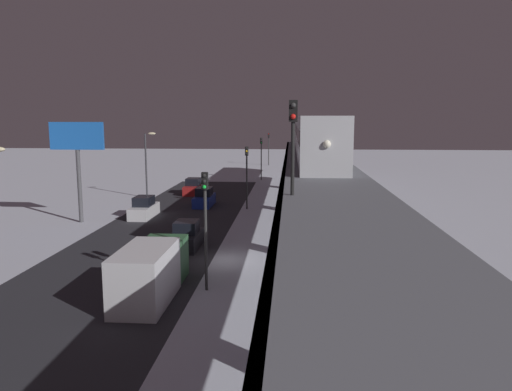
{
  "coord_description": "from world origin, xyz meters",
  "views": [
    {
      "loc": [
        -4.23,
        30.69,
        9.13
      ],
      "look_at": [
        -0.76,
        -17.51,
        1.57
      ],
      "focal_mm": 34.23,
      "sensor_mm": 36.0,
      "label": 1
    }
  ],
  "objects_px": {
    "sedan_red": "(193,188)",
    "traffic_light_mid": "(247,168)",
    "traffic_light_near": "(205,214)",
    "delivery_van": "(151,271)",
    "commercial_billboard": "(77,146)",
    "sedan_blue": "(204,198)",
    "subway_train": "(309,132)",
    "sedan_white": "(144,209)",
    "traffic_light_far": "(261,152)",
    "rail_signal": "(293,131)",
    "sedan_black": "(187,237)",
    "traffic_light_distant": "(269,144)"
  },
  "relations": [
    {
      "from": "sedan_red",
      "to": "traffic_light_mid",
      "type": "height_order",
      "value": "traffic_light_mid"
    },
    {
      "from": "sedan_red",
      "to": "traffic_light_near",
      "type": "bearing_deg",
      "value": 102.5
    },
    {
      "from": "delivery_van",
      "to": "commercial_billboard",
      "type": "xyz_separation_m",
      "value": [
        11.52,
        -17.65,
        5.48
      ]
    },
    {
      "from": "sedan_blue",
      "to": "commercial_billboard",
      "type": "bearing_deg",
      "value": -136.14
    },
    {
      "from": "subway_train",
      "to": "traffic_light_near",
      "type": "height_order",
      "value": "subway_train"
    },
    {
      "from": "sedan_red",
      "to": "sedan_white",
      "type": "bearing_deg",
      "value": 82.93
    },
    {
      "from": "subway_train",
      "to": "traffic_light_far",
      "type": "height_order",
      "value": "subway_train"
    },
    {
      "from": "traffic_light_mid",
      "to": "traffic_light_far",
      "type": "relative_size",
      "value": 1.0
    },
    {
      "from": "sedan_red",
      "to": "sedan_blue",
      "type": "xyz_separation_m",
      "value": [
        -2.8,
        8.07,
        0.01
      ]
    },
    {
      "from": "sedan_white",
      "to": "commercial_billboard",
      "type": "height_order",
      "value": "commercial_billboard"
    },
    {
      "from": "traffic_light_far",
      "to": "traffic_light_near",
      "type": "bearing_deg",
      "value": 90.0
    },
    {
      "from": "rail_signal",
      "to": "commercial_billboard",
      "type": "bearing_deg",
      "value": -48.18
    },
    {
      "from": "sedan_blue",
      "to": "traffic_light_mid",
      "type": "relative_size",
      "value": 0.72
    },
    {
      "from": "sedan_red",
      "to": "traffic_light_mid",
      "type": "bearing_deg",
      "value": 128.02
    },
    {
      "from": "rail_signal",
      "to": "sedan_red",
      "type": "xyz_separation_m",
      "value": [
        12.06,
        -38.21,
        -7.86
      ]
    },
    {
      "from": "sedan_blue",
      "to": "rail_signal",
      "type": "bearing_deg",
      "value": -72.93
    },
    {
      "from": "rail_signal",
      "to": "delivery_van",
      "type": "height_order",
      "value": "rail_signal"
    },
    {
      "from": "traffic_light_near",
      "to": "commercial_billboard",
      "type": "bearing_deg",
      "value": -49.41
    },
    {
      "from": "delivery_van",
      "to": "traffic_light_mid",
      "type": "relative_size",
      "value": 1.16
    },
    {
      "from": "rail_signal",
      "to": "sedan_white",
      "type": "relative_size",
      "value": 0.87
    },
    {
      "from": "traffic_light_mid",
      "to": "traffic_light_far",
      "type": "bearing_deg",
      "value": -90.0
    },
    {
      "from": "sedan_red",
      "to": "traffic_light_far",
      "type": "xyz_separation_m",
      "value": [
        -7.5,
        -14.64,
        3.41
      ]
    },
    {
      "from": "sedan_blue",
      "to": "traffic_light_mid",
      "type": "xyz_separation_m",
      "value": [
        -4.7,
        1.52,
        3.4
      ]
    },
    {
      "from": "subway_train",
      "to": "sedan_red",
      "type": "xyz_separation_m",
      "value": [
        13.93,
        -4.31,
        -6.92
      ]
    },
    {
      "from": "rail_signal",
      "to": "traffic_light_far",
      "type": "xyz_separation_m",
      "value": [
        4.56,
        -52.84,
        -4.45
      ]
    },
    {
      "from": "sedan_white",
      "to": "subway_train",
      "type": "bearing_deg",
      "value": -147.03
    },
    {
      "from": "delivery_van",
      "to": "commercial_billboard",
      "type": "relative_size",
      "value": 0.83
    },
    {
      "from": "subway_train",
      "to": "sedan_red",
      "type": "distance_m",
      "value": 16.14
    },
    {
      "from": "subway_train",
      "to": "sedan_red",
      "type": "relative_size",
      "value": 12.55
    },
    {
      "from": "traffic_light_mid",
      "to": "commercial_billboard",
      "type": "relative_size",
      "value": 0.72
    },
    {
      "from": "sedan_black",
      "to": "sedan_white",
      "type": "bearing_deg",
      "value": 120.74
    },
    {
      "from": "commercial_billboard",
      "to": "traffic_light_distant",
      "type": "bearing_deg",
      "value": -104.23
    },
    {
      "from": "traffic_light_near",
      "to": "traffic_light_distant",
      "type": "height_order",
      "value": "same"
    },
    {
      "from": "rail_signal",
      "to": "delivery_van",
      "type": "bearing_deg",
      "value": -24.67
    },
    {
      "from": "sedan_black",
      "to": "traffic_light_near",
      "type": "relative_size",
      "value": 0.63
    },
    {
      "from": "sedan_white",
      "to": "traffic_light_distant",
      "type": "height_order",
      "value": "traffic_light_distant"
    },
    {
      "from": "sedan_blue",
      "to": "traffic_light_near",
      "type": "height_order",
      "value": "traffic_light_near"
    },
    {
      "from": "delivery_van",
      "to": "traffic_light_distant",
      "type": "relative_size",
      "value": 1.16
    },
    {
      "from": "sedan_red",
      "to": "traffic_light_far",
      "type": "height_order",
      "value": "traffic_light_far"
    },
    {
      "from": "sedan_white",
      "to": "traffic_light_distant",
      "type": "xyz_separation_m",
      "value": [
        -9.3,
        -53.38,
        3.4
      ]
    },
    {
      "from": "traffic_light_near",
      "to": "traffic_light_distant",
      "type": "bearing_deg",
      "value": -90.0
    },
    {
      "from": "sedan_blue",
      "to": "commercial_billboard",
      "type": "xyz_separation_m",
      "value": [
        9.52,
        9.15,
        6.03
      ]
    },
    {
      "from": "sedan_white",
      "to": "traffic_light_near",
      "type": "height_order",
      "value": "traffic_light_near"
    },
    {
      "from": "subway_train",
      "to": "sedan_blue",
      "type": "bearing_deg",
      "value": 18.68
    },
    {
      "from": "rail_signal",
      "to": "traffic_light_far",
      "type": "bearing_deg",
      "value": -85.07
    },
    {
      "from": "sedan_white",
      "to": "sedan_blue",
      "type": "height_order",
      "value": "same"
    },
    {
      "from": "subway_train",
      "to": "traffic_light_far",
      "type": "relative_size",
      "value": 8.67
    },
    {
      "from": "subway_train",
      "to": "traffic_light_mid",
      "type": "distance_m",
      "value": 9.03
    },
    {
      "from": "sedan_red",
      "to": "traffic_light_distant",
      "type": "bearing_deg",
      "value": -100.92
    },
    {
      "from": "sedan_white",
      "to": "sedan_red",
      "type": "bearing_deg",
      "value": -97.07
    }
  ]
}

